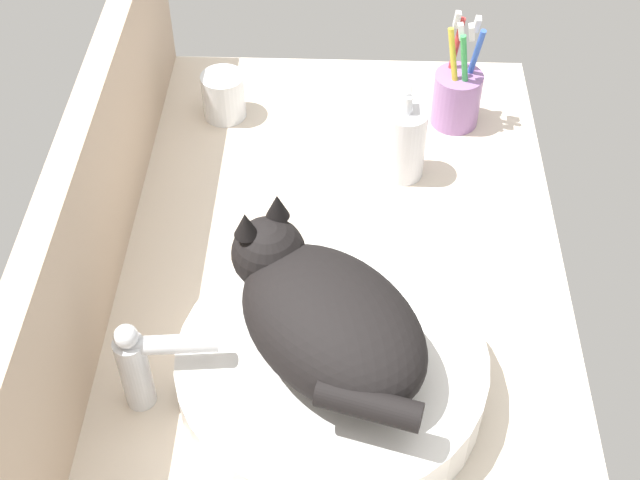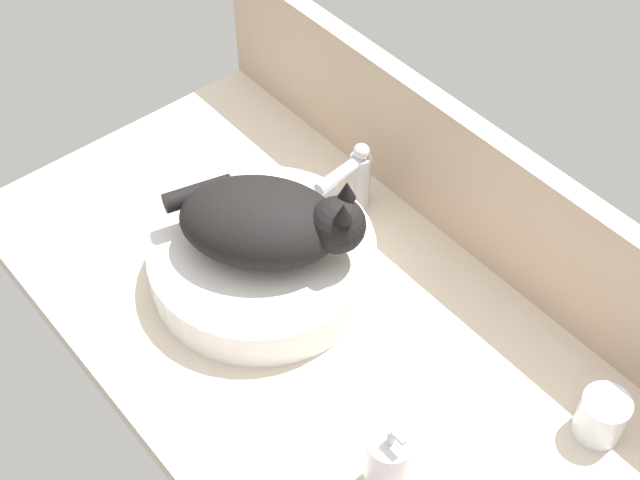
# 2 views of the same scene
# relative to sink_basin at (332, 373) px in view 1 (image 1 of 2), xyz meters

# --- Properties ---
(ground_plane) EXTENTS (1.14, 0.64, 0.04)m
(ground_plane) POSITION_rel_sink_basin_xyz_m (0.11, 0.01, -0.06)
(ground_plane) COLOR beige
(backsplash_panel) EXTENTS (1.14, 0.04, 0.24)m
(backsplash_panel) POSITION_rel_sink_basin_xyz_m (0.11, 0.31, 0.09)
(backsplash_panel) COLOR tan
(backsplash_panel) RESTS_ON ground_plane
(sink_basin) EXTENTS (0.36, 0.36, 0.07)m
(sink_basin) POSITION_rel_sink_basin_xyz_m (0.00, 0.00, 0.00)
(sink_basin) COLOR white
(sink_basin) RESTS_ON ground_plane
(cat) EXTENTS (0.30, 0.29, 0.14)m
(cat) POSITION_rel_sink_basin_xyz_m (0.01, 0.01, 0.09)
(cat) COLOR black
(cat) RESTS_ON sink_basin
(faucet) EXTENTS (0.04, 0.12, 0.14)m
(faucet) POSITION_rel_sink_basin_xyz_m (-0.02, 0.21, 0.04)
(faucet) COLOR silver
(faucet) RESTS_ON ground_plane
(soap_dispenser) EXTENTS (0.06, 0.06, 0.15)m
(soap_dispenser) POSITION_rel_sink_basin_xyz_m (0.40, -0.10, 0.02)
(soap_dispenser) COLOR silver
(soap_dispenser) RESTS_ON ground_plane
(toothbrush_cup) EXTENTS (0.08, 0.08, 0.19)m
(toothbrush_cup) POSITION_rel_sink_basin_xyz_m (0.52, -0.18, 0.02)
(toothbrush_cup) COLOR #996BA8
(toothbrush_cup) RESTS_ON ground_plane
(water_glass) EXTENTS (0.07, 0.07, 0.08)m
(water_glass) POSITION_rel_sink_basin_xyz_m (0.53, 0.19, -0.00)
(water_glass) COLOR white
(water_glass) RESTS_ON ground_plane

